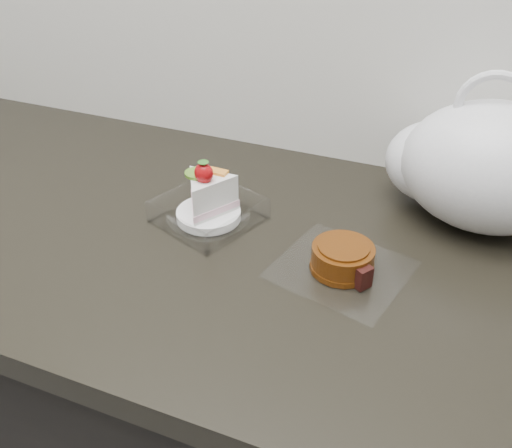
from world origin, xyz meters
The scene contains 4 objects.
counter centered at (0.00, 1.69, 0.45)m, with size 2.04×0.64×0.90m.
cake_tray centered at (0.01, 1.72, 0.93)m, with size 0.18×0.18×0.11m.
mooncake_wrap centered at (0.24, 1.67, 0.92)m, with size 0.20×0.20×0.04m.
plastic_bag centered at (0.38, 1.88, 1.00)m, with size 0.31×0.24×0.24m.
Camera 1 is at (0.36, 1.05, 1.39)m, focal length 40.00 mm.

